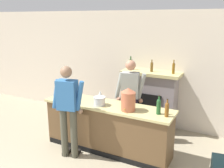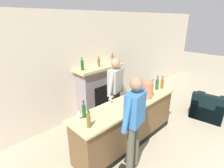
{
  "view_description": "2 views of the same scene",
  "coord_description": "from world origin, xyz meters",
  "px_view_note": "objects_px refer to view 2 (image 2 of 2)",
  "views": [
    {
      "loc": [
        2.11,
        -1.29,
        2.58
      ],
      "look_at": [
        -0.04,
        2.81,
        1.34
      ],
      "focal_mm": 40.0,
      "sensor_mm": 36.0,
      "label": 1
    },
    {
      "loc": [
        -2.55,
        0.64,
        2.56
      ],
      "look_at": [
        -0.31,
        2.93,
        1.36
      ],
      "focal_mm": 28.0,
      "sensor_mm": 36.0,
      "label": 2
    }
  ],
  "objects_px": {
    "wine_bottle_port_short": "(157,84)",
    "wine_glass_by_dispenser": "(110,98)",
    "armchair_black": "(208,108)",
    "wine_bottle_rose_blush": "(84,110)",
    "wine_glass_mid_counter": "(79,113)",
    "potted_plant_corner": "(150,86)",
    "wine_bottle_riesling_slim": "(89,120)",
    "fireplace_stone": "(99,90)",
    "wine_bottle_merlot_tall": "(162,83)",
    "person_customer": "(134,123)",
    "copper_dispenser": "(147,88)",
    "ice_bucket_steel": "(129,102)",
    "person_bartender": "(115,91)"
  },
  "relations": [
    {
      "from": "wine_bottle_port_short",
      "to": "wine_glass_by_dispenser",
      "type": "distance_m",
      "value": 1.34
    },
    {
      "from": "armchair_black",
      "to": "wine_bottle_rose_blush",
      "type": "relative_size",
      "value": 2.85
    },
    {
      "from": "wine_bottle_port_short",
      "to": "wine_glass_mid_counter",
      "type": "distance_m",
      "value": 2.11
    },
    {
      "from": "wine_bottle_rose_blush",
      "to": "wine_glass_by_dispenser",
      "type": "xyz_separation_m",
      "value": [
        0.68,
        0.06,
        -0.01
      ]
    },
    {
      "from": "potted_plant_corner",
      "to": "wine_bottle_riesling_slim",
      "type": "height_order",
      "value": "wine_bottle_riesling_slim"
    },
    {
      "from": "fireplace_stone",
      "to": "potted_plant_corner",
      "type": "distance_m",
      "value": 2.3
    },
    {
      "from": "wine_bottle_riesling_slim",
      "to": "wine_bottle_rose_blush",
      "type": "relative_size",
      "value": 0.93
    },
    {
      "from": "wine_bottle_merlot_tall",
      "to": "wine_bottle_rose_blush",
      "type": "bearing_deg",
      "value": 173.76
    },
    {
      "from": "person_customer",
      "to": "copper_dispenser",
      "type": "bearing_deg",
      "value": 24.72
    },
    {
      "from": "wine_bottle_merlot_tall",
      "to": "copper_dispenser",
      "type": "bearing_deg",
      "value": -177.0
    },
    {
      "from": "armchair_black",
      "to": "wine_glass_mid_counter",
      "type": "distance_m",
      "value": 3.69
    },
    {
      "from": "copper_dispenser",
      "to": "wine_glass_by_dispenser",
      "type": "relative_size",
      "value": 2.34
    },
    {
      "from": "person_customer",
      "to": "wine_bottle_merlot_tall",
      "type": "distance_m",
      "value": 1.77
    },
    {
      "from": "ice_bucket_steel",
      "to": "wine_bottle_riesling_slim",
      "type": "relative_size",
      "value": 0.79
    },
    {
      "from": "person_customer",
      "to": "wine_glass_by_dispenser",
      "type": "relative_size",
      "value": 9.8
    },
    {
      "from": "wine_bottle_riesling_slim",
      "to": "wine_bottle_port_short",
      "type": "bearing_deg",
      "value": 2.86
    },
    {
      "from": "fireplace_stone",
      "to": "wine_glass_mid_counter",
      "type": "xyz_separation_m",
      "value": [
        -1.48,
        -1.23,
        0.38
      ]
    },
    {
      "from": "person_customer",
      "to": "wine_bottle_rose_blush",
      "type": "bearing_deg",
      "value": 122.12
    },
    {
      "from": "fireplace_stone",
      "to": "wine_bottle_riesling_slim",
      "type": "xyz_separation_m",
      "value": [
        -1.49,
        -1.52,
        0.38
      ]
    },
    {
      "from": "person_bartender",
      "to": "wine_bottle_riesling_slim",
      "type": "xyz_separation_m",
      "value": [
        -1.32,
        -0.71,
        0.12
      ]
    },
    {
      "from": "wine_bottle_rose_blush",
      "to": "copper_dispenser",
      "type": "bearing_deg",
      "value": -10.58
    },
    {
      "from": "fireplace_stone",
      "to": "person_customer",
      "type": "distance_m",
      "value": 2.17
    },
    {
      "from": "armchair_black",
      "to": "wine_bottle_riesling_slim",
      "type": "bearing_deg",
      "value": 167.94
    },
    {
      "from": "person_customer",
      "to": "wine_bottle_port_short",
      "type": "xyz_separation_m",
      "value": [
        1.54,
        0.54,
        0.13
      ]
    },
    {
      "from": "person_customer",
      "to": "person_bartender",
      "type": "xyz_separation_m",
      "value": [
        0.73,
        1.15,
        -0.0
      ]
    },
    {
      "from": "potted_plant_corner",
      "to": "wine_bottle_port_short",
      "type": "xyz_separation_m",
      "value": [
        -1.62,
        -1.23,
        0.84
      ]
    },
    {
      "from": "copper_dispenser",
      "to": "wine_glass_by_dispenser",
      "type": "bearing_deg",
      "value": 156.81
    },
    {
      "from": "ice_bucket_steel",
      "to": "wine_bottle_port_short",
      "type": "distance_m",
      "value": 1.14
    },
    {
      "from": "wine_bottle_port_short",
      "to": "wine_glass_mid_counter",
      "type": "xyz_separation_m",
      "value": [
        -2.11,
        0.18,
        -0.02
      ]
    },
    {
      "from": "wine_glass_mid_counter",
      "to": "wine_bottle_rose_blush",
      "type": "bearing_deg",
      "value": 5.53
    },
    {
      "from": "armchair_black",
      "to": "wine_bottle_rose_blush",
      "type": "xyz_separation_m",
      "value": [
        -3.34,
        1.03,
        0.84
      ]
    },
    {
      "from": "wine_bottle_rose_blush",
      "to": "potted_plant_corner",
      "type": "bearing_deg",
      "value": 16.12
    },
    {
      "from": "wine_bottle_merlot_tall",
      "to": "wine_glass_by_dispenser",
      "type": "height_order",
      "value": "wine_bottle_merlot_tall"
    },
    {
      "from": "person_bartender",
      "to": "wine_glass_by_dispenser",
      "type": "distance_m",
      "value": 0.63
    },
    {
      "from": "wine_bottle_merlot_tall",
      "to": "person_customer",
      "type": "bearing_deg",
      "value": -163.7
    },
    {
      "from": "person_customer",
      "to": "wine_glass_by_dispenser",
      "type": "distance_m",
      "value": 0.83
    },
    {
      "from": "wine_bottle_rose_blush",
      "to": "person_bartender",
      "type": "bearing_deg",
      "value": 19.19
    },
    {
      "from": "potted_plant_corner",
      "to": "wine_bottle_port_short",
      "type": "distance_m",
      "value": 2.2
    },
    {
      "from": "potted_plant_corner",
      "to": "wine_bottle_merlot_tall",
      "type": "height_order",
      "value": "wine_bottle_merlot_tall"
    },
    {
      "from": "wine_bottle_riesling_slim",
      "to": "copper_dispenser",
      "type": "bearing_deg",
      "value": 0.83
    },
    {
      "from": "potted_plant_corner",
      "to": "wine_bottle_port_short",
      "type": "height_order",
      "value": "wine_bottle_port_short"
    },
    {
      "from": "copper_dispenser",
      "to": "wine_bottle_riesling_slim",
      "type": "bearing_deg",
      "value": -179.17
    },
    {
      "from": "potted_plant_corner",
      "to": "ice_bucket_steel",
      "type": "relative_size",
      "value": 2.61
    },
    {
      "from": "wine_glass_mid_counter",
      "to": "wine_bottle_port_short",
      "type": "bearing_deg",
      "value": -4.83
    },
    {
      "from": "fireplace_stone",
      "to": "wine_glass_by_dispenser",
      "type": "height_order",
      "value": "fireplace_stone"
    },
    {
      "from": "wine_bottle_merlot_tall",
      "to": "ice_bucket_steel",
      "type": "bearing_deg",
      "value": -178.34
    },
    {
      "from": "person_customer",
      "to": "ice_bucket_steel",
      "type": "bearing_deg",
      "value": 48.86
    },
    {
      "from": "armchair_black",
      "to": "person_bartender",
      "type": "relative_size",
      "value": 0.51
    },
    {
      "from": "fireplace_stone",
      "to": "person_bartender",
      "type": "xyz_separation_m",
      "value": [
        -0.17,
        -0.81,
        0.27
      ]
    },
    {
      "from": "potted_plant_corner",
      "to": "copper_dispenser",
      "type": "bearing_deg",
      "value": -148.63
    }
  ]
}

